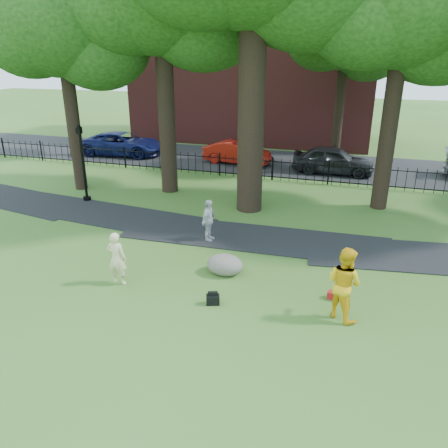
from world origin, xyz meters
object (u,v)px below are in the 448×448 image
(woman, at_px, (117,258))
(red_sedan, at_px, (237,153))
(man, at_px, (344,283))
(lamppost, at_px, (83,164))
(boulder, at_px, (225,263))

(woman, relative_size, red_sedan, 0.40)
(man, bearing_deg, woman, 38.04)
(man, bearing_deg, lamppost, 8.62)
(man, distance_m, boulder, 3.99)
(man, xyz_separation_m, red_sedan, (-7.27, 15.49, -0.31))
(boulder, height_order, red_sedan, red_sedan)
(woman, height_order, red_sedan, woman)
(man, distance_m, lamppost, 13.62)
(woman, xyz_separation_m, red_sedan, (-0.73, 15.66, -0.14))
(woman, distance_m, boulder, 3.32)
(man, height_order, red_sedan, man)
(lamppost, relative_size, red_sedan, 0.85)
(man, bearing_deg, red_sedan, -28.33)
(woman, distance_m, man, 6.54)
(man, bearing_deg, boulder, 15.34)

